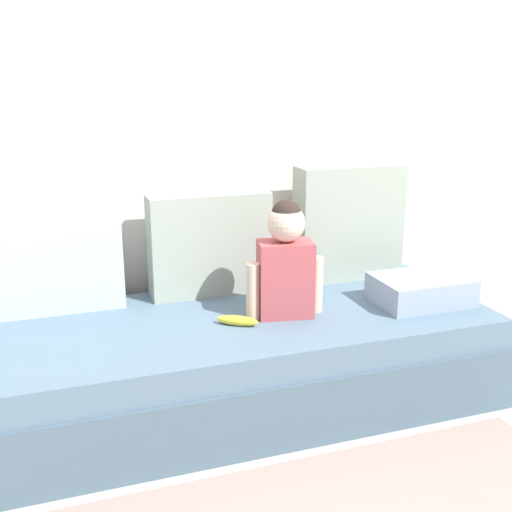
{
  "coord_description": "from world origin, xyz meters",
  "views": [
    {
      "loc": [
        -0.67,
        -2.28,
        1.35
      ],
      "look_at": [
        0.11,
        0.0,
        0.64
      ],
      "focal_mm": 43.66,
      "sensor_mm": 36.0,
      "label": 1
    }
  ],
  "objects_px": {
    "couch": "(231,361)",
    "toddler": "(286,261)",
    "throw_pillow_left": "(47,246)",
    "throw_pillow_center": "(210,244)",
    "folded_blanket": "(421,290)",
    "throw_pillow_right": "(348,222)",
    "banana": "(237,321)"
  },
  "relations": [
    {
      "from": "throw_pillow_left",
      "to": "throw_pillow_center",
      "type": "bearing_deg",
      "value": 0.0
    },
    {
      "from": "couch",
      "to": "throw_pillow_center",
      "type": "bearing_deg",
      "value": 90.0
    },
    {
      "from": "throw_pillow_left",
      "to": "folded_blanket",
      "type": "relative_size",
      "value": 1.49
    },
    {
      "from": "banana",
      "to": "folded_blanket",
      "type": "xyz_separation_m",
      "value": [
        0.83,
        -0.01,
        0.04
      ]
    },
    {
      "from": "throw_pillow_center",
      "to": "toddler",
      "type": "relative_size",
      "value": 1.12
    },
    {
      "from": "folded_blanket",
      "to": "throw_pillow_left",
      "type": "bearing_deg",
      "value": 164.29
    },
    {
      "from": "couch",
      "to": "throw_pillow_left",
      "type": "height_order",
      "value": "throw_pillow_left"
    },
    {
      "from": "throw_pillow_left",
      "to": "folded_blanket",
      "type": "height_order",
      "value": "throw_pillow_left"
    },
    {
      "from": "throw_pillow_left",
      "to": "throw_pillow_right",
      "type": "xyz_separation_m",
      "value": [
        1.38,
        0.0,
        -0.0
      ]
    },
    {
      "from": "couch",
      "to": "throw_pillow_center",
      "type": "height_order",
      "value": "throw_pillow_center"
    },
    {
      "from": "throw_pillow_center",
      "to": "throw_pillow_right",
      "type": "xyz_separation_m",
      "value": [
        0.69,
        0.0,
        0.05
      ]
    },
    {
      "from": "couch",
      "to": "folded_blanket",
      "type": "bearing_deg",
      "value": -7.24
    },
    {
      "from": "toddler",
      "to": "throw_pillow_right",
      "type": "bearing_deg",
      "value": 38.24
    },
    {
      "from": "couch",
      "to": "throw_pillow_left",
      "type": "bearing_deg",
      "value": 154.95
    },
    {
      "from": "throw_pillow_left",
      "to": "banana",
      "type": "height_order",
      "value": "throw_pillow_left"
    },
    {
      "from": "throw_pillow_left",
      "to": "folded_blanket",
      "type": "distance_m",
      "value": 1.59
    },
    {
      "from": "toddler",
      "to": "banana",
      "type": "relative_size",
      "value": 2.84
    },
    {
      "from": "throw_pillow_center",
      "to": "throw_pillow_right",
      "type": "relative_size",
      "value": 0.99
    },
    {
      "from": "banana",
      "to": "couch",
      "type": "bearing_deg",
      "value": 89.99
    },
    {
      "from": "throw_pillow_right",
      "to": "folded_blanket",
      "type": "xyz_separation_m",
      "value": [
        0.14,
        -0.43,
        -0.21
      ]
    },
    {
      "from": "throw_pillow_left",
      "to": "banana",
      "type": "bearing_deg",
      "value": -31.06
    },
    {
      "from": "throw_pillow_center",
      "to": "throw_pillow_left",
      "type": "bearing_deg",
      "value": 180.0
    },
    {
      "from": "couch",
      "to": "folded_blanket",
      "type": "height_order",
      "value": "folded_blanket"
    },
    {
      "from": "throw_pillow_left",
      "to": "toddler",
      "type": "height_order",
      "value": "throw_pillow_left"
    },
    {
      "from": "throw_pillow_center",
      "to": "banana",
      "type": "bearing_deg",
      "value": -90.0
    },
    {
      "from": "throw_pillow_right",
      "to": "banana",
      "type": "distance_m",
      "value": 0.84
    },
    {
      "from": "couch",
      "to": "throw_pillow_left",
      "type": "distance_m",
      "value": 0.9
    },
    {
      "from": "couch",
      "to": "toddler",
      "type": "relative_size",
      "value": 4.59
    },
    {
      "from": "throw_pillow_center",
      "to": "folded_blanket",
      "type": "xyz_separation_m",
      "value": [
        0.83,
        -0.43,
        -0.17
      ]
    },
    {
      "from": "throw_pillow_left",
      "to": "throw_pillow_center",
      "type": "relative_size",
      "value": 1.1
    },
    {
      "from": "throw_pillow_center",
      "to": "toddler",
      "type": "distance_m",
      "value": 0.43
    },
    {
      "from": "throw_pillow_left",
      "to": "toddler",
      "type": "distance_m",
      "value": 0.98
    }
  ]
}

